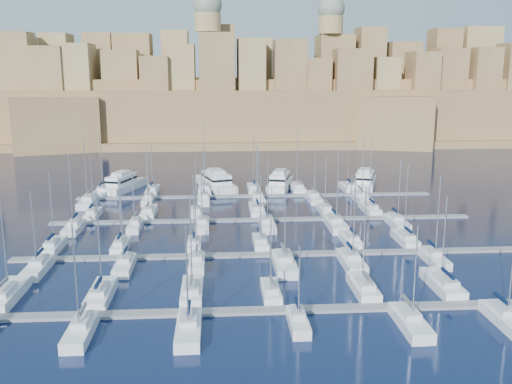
{
  "coord_description": "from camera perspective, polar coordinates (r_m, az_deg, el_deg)",
  "views": [
    {
      "loc": [
        -8.86,
        -100.3,
        29.7
      ],
      "look_at": [
        -1.68,
        6.0,
        6.78
      ],
      "focal_mm": 40.0,
      "sensor_mm": 36.0,
      "label": 1
    }
  ],
  "objects": [
    {
      "name": "pontoon_mid_near",
      "position": [
        93.52,
        1.78,
        -6.25
      ],
      "size": [
        84.0,
        2.0,
        0.4
      ],
      "primitive_type": "cube",
      "color": "slate",
      "rests_on": "ground"
    },
    {
      "name": "sailboat_20",
      "position": [
        88.42,
        -5.94,
        -7.06
      ],
      "size": [
        2.36,
        7.88,
        12.63
      ],
      "color": "white",
      "rests_on": "ground"
    },
    {
      "name": "sailboat_27",
      "position": [
        120.07,
        0.11,
        -1.8
      ],
      "size": [
        3.04,
        10.14,
        15.75
      ],
      "color": "white",
      "rests_on": "ground"
    },
    {
      "name": "sailboat_40",
      "position": [
        142.73,
        4.14,
        0.42
      ],
      "size": [
        3.12,
        10.39,
        16.35
      ],
      "color": "white",
      "rests_on": "ground"
    },
    {
      "name": "sailboat_8",
      "position": [
        67.38,
        -6.74,
        -13.4
      ],
      "size": [
        2.81,
        9.38,
        13.41
      ],
      "color": "white",
      "rests_on": "ground"
    },
    {
      "name": "sailboat_3",
      "position": [
        77.11,
        1.5,
        -9.95
      ],
      "size": [
        2.35,
        7.84,
        10.94
      ],
      "color": "white",
      "rests_on": "ground"
    },
    {
      "name": "motor_yacht_a",
      "position": [
        146.41,
        -13.21,
        0.8
      ],
      "size": [
        9.84,
        17.12,
        5.25
      ],
      "color": "white",
      "rests_on": "ground"
    },
    {
      "name": "sailboat_4",
      "position": [
        79.85,
        10.68,
        -9.34
      ],
      "size": [
        2.78,
        9.27,
        14.89
      ],
      "color": "white",
      "rests_on": "ground"
    },
    {
      "name": "sailboat_13",
      "position": [
        99.11,
        -13.34,
        -5.19
      ],
      "size": [
        2.48,
        8.26,
        13.03
      ],
      "color": "white",
      "rests_on": "ground"
    },
    {
      "name": "sailboat_21",
      "position": [
        87.68,
        2.83,
        -7.14
      ],
      "size": [
        3.15,
        10.51,
        15.34
      ],
      "color": "white",
      "rests_on": "ground"
    },
    {
      "name": "sailboat_18",
      "position": [
        91.94,
        -20.98,
        -7.06
      ],
      "size": [
        2.69,
        8.98,
        12.87
      ],
      "color": "white",
      "rests_on": "ground"
    },
    {
      "name": "pontoon_near",
      "position": [
        73.11,
        3.5,
        -11.68
      ],
      "size": [
        84.0,
        2.0,
        0.4
      ],
      "primitive_type": "cube",
      "color": "slate",
      "rests_on": "ground"
    },
    {
      "name": "sailboat_23",
      "position": [
        94.25,
        17.36,
        -6.33
      ],
      "size": [
        2.56,
        8.52,
        14.43
      ],
      "color": "white",
      "rests_on": "ground"
    },
    {
      "name": "sailboat_43",
      "position": [
        131.71,
        -10.73,
        -0.79
      ],
      "size": [
        2.35,
        7.85,
        12.05
      ],
      "color": "white",
      "rests_on": "ground"
    },
    {
      "name": "sailboat_45",
      "position": [
        130.38,
        0.21,
        -0.69
      ],
      "size": [
        2.77,
        9.24,
        12.81
      ],
      "color": "white",
      "rests_on": "ground"
    },
    {
      "name": "sailboat_31",
      "position": [
        110.58,
        -12.0,
        -3.32
      ],
      "size": [
        2.33,
        7.76,
        12.39
      ],
      "color": "white",
      "rests_on": "ground"
    },
    {
      "name": "sailboat_11",
      "position": [
        75.55,
        23.62,
        -11.47
      ],
      "size": [
        2.64,
        8.8,
        14.36
      ],
      "color": "white",
      "rests_on": "ground"
    },
    {
      "name": "sailboat_26",
      "position": [
        118.87,
        -6.0,
        -2.04
      ],
      "size": [
        2.39,
        7.97,
        12.52
      ],
      "color": "white",
      "rests_on": "ground"
    },
    {
      "name": "sailboat_9",
      "position": [
        68.9,
        4.22,
        -12.79
      ],
      "size": [
        2.15,
        7.16,
        10.42
      ],
      "color": "white",
      "rests_on": "ground"
    },
    {
      "name": "sailboat_19",
      "position": [
        89.21,
        -13.01,
        -7.12
      ],
      "size": [
        2.56,
        8.54,
        14.48
      ],
      "color": "white",
      "rests_on": "ground"
    },
    {
      "name": "sailboat_38",
      "position": [
        141.5,
        -5.12,
        0.3
      ],
      "size": [
        3.17,
        10.58,
        17.84
      ],
      "color": "white",
      "rests_on": "ground"
    },
    {
      "name": "sailboat_32",
      "position": [
        109.2,
        -5.37,
        -3.3
      ],
      "size": [
        2.5,
        8.35,
        12.08
      ],
      "color": "white",
      "rests_on": "ground"
    },
    {
      "name": "sailboat_24",
      "position": [
        121.56,
        -15.99,
        -2.13
      ],
      "size": [
        2.41,
        8.02,
        13.11
      ],
      "color": "white",
      "rests_on": "ground"
    },
    {
      "name": "sailboat_47",
      "position": [
        133.65,
        10.47,
        -0.57
      ],
      "size": [
        3.1,
        10.32,
        16.06
      ],
      "color": "white",
      "rests_on": "ground"
    },
    {
      "name": "sailboat_33",
      "position": [
        109.14,
        1.13,
        -3.25
      ],
      "size": [
        2.76,
        9.2,
        13.98
      ],
      "color": "white",
      "rests_on": "ground"
    },
    {
      "name": "sailboat_29",
      "position": [
        123.74,
        11.32,
        -1.63
      ],
      "size": [
        2.85,
        9.49,
        15.44
      ],
      "color": "white",
      "rests_on": "ground"
    },
    {
      "name": "sailboat_1",
      "position": [
        79.15,
        -15.23,
        -9.76
      ],
      "size": [
        2.88,
        9.59,
        15.19
      ],
      "color": "white",
      "rests_on": "ground"
    },
    {
      "name": "sailboat_7",
      "position": [
        69.38,
        -17.13,
        -13.11
      ],
      "size": [
        2.63,
        8.77,
        13.78
      ],
      "color": "white",
      "rests_on": "ground"
    },
    {
      "name": "pontoon_far",
      "position": [
        135.84,
        -0.03,
        -0.4
      ],
      "size": [
        84.0,
        2.0,
        0.4
      ],
      "primitive_type": "cube",
      "color": "slate",
      "rests_on": "ground"
    },
    {
      "name": "sailboat_30",
      "position": [
        112.16,
        -17.75,
        -3.41
      ],
      "size": [
        2.7,
        9.01,
        15.03
      ],
      "color": "white",
      "rests_on": "ground"
    },
    {
      "name": "sailboat_41",
      "position": [
        144.69,
        9.18,
        0.44
      ],
      "size": [
        2.89,
        9.62,
        14.35
      ],
      "color": "white",
      "rests_on": "ground"
    },
    {
      "name": "sailboat_0",
      "position": [
        82.84,
        -23.65,
        -9.38
      ],
      "size": [
        3.13,
        10.45,
        14.75
      ],
      "color": "white",
      "rests_on": "ground"
    },
    {
      "name": "sailboat_12",
      "position": [
        101.74,
        -19.6,
        -5.12
      ],
      "size": [
        2.58,
        8.61,
        13.64
      ],
      "color": "white",
      "rests_on": "ground"
    },
    {
      "name": "sailboat_36",
      "position": [
        143.77,
        -15.11,
        0.1
      ],
      "size": [
        2.87,
        9.55,
        15.13
      ],
      "color": "white",
      "rests_on": "ground"
    },
    {
      "name": "sailboat_34",
      "position": [
        110.34,
        7.97,
        -3.18
      ],
      "size": [
        3.19,
        10.64,
        16.32
      ],
      "color": "white",
      "rests_on": "ground"
    },
    {
      "name": "sailboat_22",
      "position": [
        89.74,
        9.54,
        -6.85
      ],
      "size": [
        2.97,
        9.91,
        14.66
      ],
      "color": "white",
      "rests_on": "ground"
    },
    {
      "name": "sailboat_25",
      "position": [
        120.34,
        -10.67,
        -1.99
      ],
      "size": [
        2.83,
        9.43,
        14.55
      ],
      "color": "white",
      "rests_on": "ground"
    },
    {
      "name": "sailboat_5",
      "position": [
        83.7,
        18.17,
        -8.73
      ],
      "size": [
        3.05,
        10.16,
        13.34
      ],
      "color": "white",
      "rests_on": "ground"
    },
    {
      "name": "sailboat_35",
      "position": [
        114.0,
        13.89,
        -2.94
      ],
      "size": [
        2.81,
        9.37,
        13.66
      ],
      "color": "white",
      "rests_on": "ground"
    },
    {
      "name": "sailboat_14",
      "position": [
        97.48,
        -6.18,
        -5.22
      ],
      "size": [
        2.27,
        7.56,
        12.91
      ],
      "color": "white",
      "rests_on": "ground"
    },
    {
      "name": "sailboat_2",
      "position": [
        77.56,
        -6.42,
        -9.86
      ],
      "size": [
        2.8,
        9.33,
        14.2
      ],
      "color": "white",
      "rests_on": "ground"
    },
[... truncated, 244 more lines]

